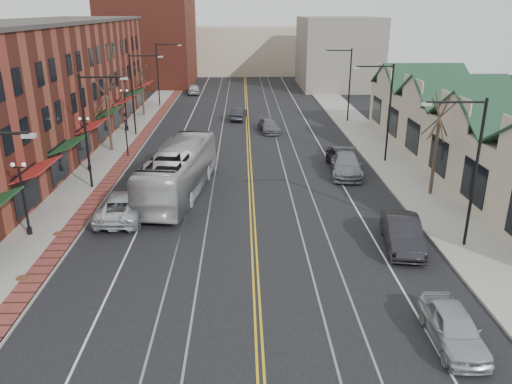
{
  "coord_description": "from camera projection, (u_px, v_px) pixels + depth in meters",
  "views": [
    {
      "loc": [
        -0.57,
        -18.29,
        12.3
      ],
      "look_at": [
        0.2,
        9.58,
        2.0
      ],
      "focal_mm": 35.0,
      "sensor_mm": 36.0,
      "label": 1
    }
  ],
  "objects": [
    {
      "name": "lamppost_l_2",
      "position": [
        87.0,
        145.0,
        39.08
      ],
      "size": [
        0.84,
        0.28,
        4.27
      ],
      "color": "black",
      "rests_on": "sidewalk_left"
    },
    {
      "name": "sidewalk_left",
      "position": [
        100.0,
        171.0,
        39.84
      ],
      "size": [
        4.0,
        120.0,
        0.15
      ],
      "primitive_type": "cube",
      "color": "gray",
      "rests_on": "ground"
    },
    {
      "name": "building_right",
      "position": [
        475.0,
        141.0,
        39.85
      ],
      "size": [
        8.0,
        36.0,
        4.6
      ],
      "primitive_type": "cube",
      "color": "#BBA890",
      "rests_on": "ground"
    },
    {
      "name": "lamppost_l_3",
      "position": [
        126.0,
        111.0,
        52.21
      ],
      "size": [
        0.84,
        0.28,
        4.27
      ],
      "color": "black",
      "rests_on": "sidewalk_left"
    },
    {
      "name": "parked_suv",
      "position": [
        124.0,
        206.0,
        30.88
      ],
      "size": [
        2.84,
        5.89,
        1.62
      ],
      "primitive_type": "imported",
      "rotation": [
        0.0,
        0.0,
        3.12
      ],
      "color": "silver",
      "rests_on": "ground"
    },
    {
      "name": "manhole_mid",
      "position": [
        22.0,
        278.0,
        23.89
      ],
      "size": [
        0.6,
        0.6,
        0.02
      ],
      "primitive_type": "cylinder",
      "color": "#592D19",
      "rests_on": "sidewalk_left"
    },
    {
      "name": "tree_left_near",
      "position": [
        108.0,
        113.0,
        44.26
      ],
      "size": [
        1.78,
        1.37,
        6.48
      ],
      "color": "#382B21",
      "rests_on": "sidewalk_left"
    },
    {
      "name": "tree_right_mid",
      "position": [
        436.0,
        143.0,
        33.57
      ],
      "size": [
        1.9,
        1.46,
        6.93
      ],
      "color": "#382B21",
      "rests_on": "sidewalk_right"
    },
    {
      "name": "traffic_signal",
      "position": [
        126.0,
        131.0,
        42.84
      ],
      "size": [
        0.18,
        0.15,
        3.8
      ],
      "color": "black",
      "rests_on": "sidewalk_left"
    },
    {
      "name": "parked_car_a",
      "position": [
        453.0,
        327.0,
        19.24
      ],
      "size": [
        1.82,
        4.31,
        1.46
      ],
      "primitive_type": "imported",
      "rotation": [
        0.0,
        0.0,
        -0.02
      ],
      "color": "#ABAFB2",
      "rests_on": "ground"
    },
    {
      "name": "ground",
      "position": [
        258.0,
        313.0,
        21.42
      ],
      "size": [
        160.0,
        160.0,
        0.0
      ],
      "primitive_type": "plane",
      "color": "black",
      "rests_on": "ground"
    },
    {
      "name": "streetlight_r_0",
      "position": [
        469.0,
        159.0,
        25.59
      ],
      "size": [
        3.33,
        0.25,
        8.0
      ],
      "color": "black",
      "rests_on": "sidewalk_right"
    },
    {
      "name": "distant_car_right",
      "position": [
        269.0,
        126.0,
        52.51
      ],
      "size": [
        2.42,
        4.69,
        1.3
      ],
      "primitive_type": "imported",
      "rotation": [
        0.0,
        0.0,
        0.14
      ],
      "color": "#5D5D63",
      "rests_on": "ground"
    },
    {
      "name": "streetlight_l_1",
      "position": [
        91.0,
        120.0,
        34.4
      ],
      "size": [
        3.33,
        0.25,
        8.0
      ],
      "color": "black",
      "rests_on": "sidewalk_left"
    },
    {
      "name": "parked_car_d",
      "position": [
        342.0,
        158.0,
        40.67
      ],
      "size": [
        2.18,
        4.83,
        1.61
      ],
      "primitive_type": "imported",
      "rotation": [
        0.0,
        0.0,
        0.06
      ],
      "color": "black",
      "rests_on": "ground"
    },
    {
      "name": "parked_car_c",
      "position": [
        346.0,
        165.0,
        38.92
      ],
      "size": [
        2.96,
        5.82,
        1.62
      ],
      "primitive_type": "imported",
      "rotation": [
        0.0,
        0.0,
        -0.13
      ],
      "color": "slate",
      "rests_on": "ground"
    },
    {
      "name": "backdrop_right",
      "position": [
        338.0,
        53.0,
        80.85
      ],
      "size": [
        12.0,
        16.0,
        11.0
      ],
      "primitive_type": "cube",
      "color": "slate",
      "rests_on": "ground"
    },
    {
      "name": "streetlight_r_1",
      "position": [
        385.0,
        103.0,
        40.6
      ],
      "size": [
        3.33,
        0.25,
        8.0
      ],
      "color": "black",
      "rests_on": "sidewalk_right"
    },
    {
      "name": "streetlight_l_2",
      "position": [
        136.0,
        86.0,
        49.4
      ],
      "size": [
        3.33,
        0.25,
        8.0
      ],
      "color": "black",
      "rests_on": "sidewalk_left"
    },
    {
      "name": "parked_car_b",
      "position": [
        402.0,
        233.0,
        27.03
      ],
      "size": [
        2.44,
        5.27,
        1.67
      ],
      "primitive_type": "imported",
      "rotation": [
        0.0,
        0.0,
        -0.14
      ],
      "color": "black",
      "rests_on": "ground"
    },
    {
      "name": "backdrop_left",
      "position": [
        150.0,
        41.0,
        84.22
      ],
      "size": [
        14.0,
        18.0,
        14.0
      ],
      "primitive_type": "cube",
      "color": "maroon",
      "rests_on": "ground"
    },
    {
      "name": "lamppost_l_1",
      "position": [
        24.0,
        201.0,
        27.83
      ],
      "size": [
        0.84,
        0.28,
        4.27
      ],
      "color": "black",
      "rests_on": "sidewalk_left"
    },
    {
      "name": "building_left",
      "position": [
        35.0,
        89.0,
        44.34
      ],
      "size": [
        10.0,
        50.0,
        11.0
      ],
      "primitive_type": "cube",
      "color": "maroon",
      "rests_on": "ground"
    },
    {
      "name": "tree_left_far",
      "position": [
        142.0,
        89.0,
        59.35
      ],
      "size": [
        1.66,
        1.28,
        6.02
      ],
      "color": "#382B21",
      "rests_on": "sidewalk_left"
    },
    {
      "name": "manhole_far",
      "position": [
        58.0,
        234.0,
        28.58
      ],
      "size": [
        0.6,
        0.6,
        0.02
      ],
      "primitive_type": "cylinder",
      "color": "#592D19",
      "rests_on": "sidewalk_left"
    },
    {
      "name": "streetlight_r_2",
      "position": [
        346.0,
        78.0,
        55.6
      ],
      "size": [
        3.33,
        0.25,
        8.0
      ],
      "color": "black",
      "rests_on": "sidewalk_right"
    },
    {
      "name": "streetlight_l_3",
      "position": [
        161.0,
        68.0,
        64.4
      ],
      "size": [
        3.33,
        0.25,
        8.0
      ],
      "color": "black",
      "rests_on": "sidewalk_left"
    },
    {
      "name": "sidewalk_right",
      "position": [
        398.0,
        168.0,
        40.46
      ],
      "size": [
        4.0,
        120.0,
        0.15
      ],
      "primitive_type": "cube",
      "color": "gray",
      "rests_on": "ground"
    },
    {
      "name": "distant_car_far",
      "position": [
        194.0,
        89.0,
        75.62
      ],
      "size": [
        2.21,
        4.62,
        1.52
      ],
      "primitive_type": "imported",
      "rotation": [
        0.0,
        0.0,
        3.23
      ],
      "color": "#B8BBC0",
      "rests_on": "ground"
    },
    {
      "name": "backdrop_mid",
      "position": [
        245.0,
        50.0,
        99.57
      ],
      "size": [
        22.0,
        14.0,
        9.0
      ],
      "primitive_type": "cube",
      "color": "#BBA890",
      "rests_on": "ground"
    },
    {
      "name": "transit_bus",
      "position": [
        179.0,
        171.0,
        34.47
      ],
      "size": [
        4.58,
        12.65,
        3.44
      ],
      "primitive_type": "imported",
      "rotation": [
        0.0,
        0.0,
        3.0
      ],
      "color": "#B4B3B5",
      "rests_on": "ground"
    },
    {
      "name": "distant_car_left",
      "position": [
        239.0,
        114.0,
        58.19
      ],
      "size": [
        2.04,
        4.38,
        1.39
      ],
      "primitive_type": "imported",
      "rotation": [
        0.0,
        0.0,
        3.0
      ],
      "color": "#222228",
      "rests_on": "ground"
    }
  ]
}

